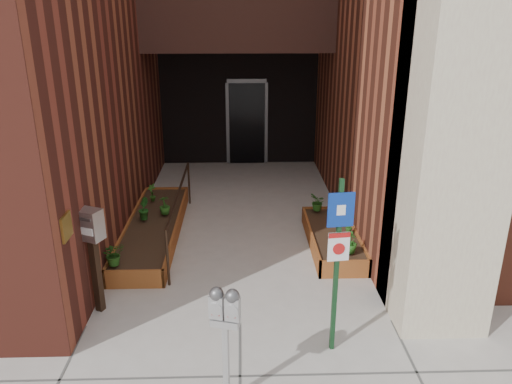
{
  "coord_description": "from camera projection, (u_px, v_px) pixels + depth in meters",
  "views": [
    {
      "loc": [
        0.04,
        -5.52,
        3.87
      ],
      "look_at": [
        0.27,
        1.8,
        1.16
      ],
      "focal_mm": 35.0,
      "sensor_mm": 36.0,
      "label": 1
    }
  ],
  "objects": [
    {
      "name": "ground",
      "position": [
        240.0,
        323.0,
        6.51
      ],
      "size": [
        80.0,
        80.0,
        0.0
      ],
      "primitive_type": "plane",
      "color": "#9E9991",
      "rests_on": "ground"
    },
    {
      "name": "planter_left",
      "position": [
        153.0,
        230.0,
        8.95
      ],
      "size": [
        0.9,
        3.6,
        0.3
      ],
      "color": "brown",
      "rests_on": "ground"
    },
    {
      "name": "planter_right",
      "position": [
        333.0,
        239.0,
        8.58
      ],
      "size": [
        0.8,
        2.2,
        0.3
      ],
      "color": "brown",
      "rests_on": "ground"
    },
    {
      "name": "handrail",
      "position": [
        179.0,
        198.0,
        8.71
      ],
      "size": [
        0.04,
        3.34,
        0.9
      ],
      "color": "black",
      "rests_on": "ground"
    },
    {
      "name": "parking_meter",
      "position": [
        225.0,
        316.0,
        4.85
      ],
      "size": [
        0.32,
        0.18,
        1.36
      ],
      "color": "#AAABAD",
      "rests_on": "ground"
    },
    {
      "name": "sign_post",
      "position": [
        338.0,
        250.0,
        5.56
      ],
      "size": [
        0.3,
        0.08,
        2.17
      ],
      "color": "#14381C",
      "rests_on": "ground"
    },
    {
      "name": "payment_dropbox",
      "position": [
        92.0,
        239.0,
        6.44
      ],
      "size": [
        0.36,
        0.32,
        1.47
      ],
      "color": "black",
      "rests_on": "ground"
    },
    {
      "name": "shrub_left_a",
      "position": [
        114.0,
        254.0,
        7.33
      ],
      "size": [
        0.44,
        0.44,
        0.36
      ],
      "primitive_type": "imported",
      "rotation": [
        0.0,
        0.0,
        0.52
      ],
      "color": "#224F16",
      "rests_on": "planter_left"
    },
    {
      "name": "shrub_left_b",
      "position": [
        143.0,
        209.0,
        8.92
      ],
      "size": [
        0.26,
        0.26,
        0.4
      ],
      "primitive_type": "imported",
      "rotation": [
        0.0,
        0.0,
        1.77
      ],
      "color": "#1A4F16",
      "rests_on": "planter_left"
    },
    {
      "name": "shrub_left_c",
      "position": [
        165.0,
        205.0,
        9.15
      ],
      "size": [
        0.25,
        0.25,
        0.35
      ],
      "primitive_type": "imported",
      "rotation": [
        0.0,
        0.0,
        3.5
      ],
      "color": "#245718",
      "rests_on": "planter_left"
    },
    {
      "name": "shrub_left_d",
      "position": [
        152.0,
        193.0,
        9.76
      ],
      "size": [
        0.26,
        0.26,
        0.35
      ],
      "primitive_type": "imported",
      "rotation": [
        0.0,
        0.0,
        5.55
      ],
      "color": "#2B621C",
      "rests_on": "planter_left"
    },
    {
      "name": "shrub_right_a",
      "position": [
        350.0,
        241.0,
        7.69
      ],
      "size": [
        0.22,
        0.22,
        0.38
      ],
      "primitive_type": "imported",
      "rotation": [
        0.0,
        0.0,
        1.52
      ],
      "color": "#225C1A",
      "rests_on": "planter_right"
    },
    {
      "name": "shrub_right_b",
      "position": [
        349.0,
        223.0,
        8.38
      ],
      "size": [
        0.19,
        0.19,
        0.34
      ],
      "primitive_type": "imported",
      "rotation": [
        0.0,
        0.0,
        3.11
      ],
      "color": "#245A19",
      "rests_on": "planter_right"
    },
    {
      "name": "shrub_right_c",
      "position": [
        318.0,
        202.0,
        9.3
      ],
      "size": [
        0.3,
        0.3,
        0.33
      ],
      "primitive_type": "imported",
      "rotation": [
        0.0,
        0.0,
        4.7
      ],
      "color": "#245D1A",
      "rests_on": "planter_right"
    }
  ]
}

